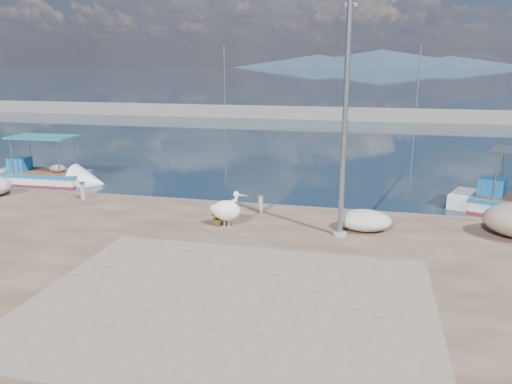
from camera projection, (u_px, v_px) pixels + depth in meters
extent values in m
plane|color=#162635|center=(226.00, 268.00, 14.36)|extent=(1400.00, 1400.00, 0.00)
cube|color=gray|center=(230.00, 303.00, 11.19)|extent=(9.00, 7.00, 0.01)
cube|color=gray|center=(335.00, 114.00, 51.91)|extent=(120.00, 2.20, 1.20)
cylinder|color=gray|center=(224.00, 79.00, 53.70)|extent=(0.16, 0.16, 7.00)
cylinder|color=gray|center=(418.00, 81.00, 49.28)|extent=(0.16, 0.16, 7.00)
cone|color=#28384C|center=(318.00, 61.00, 640.38)|extent=(220.00, 220.00, 16.00)
cone|color=#28384C|center=(382.00, 59.00, 621.94)|extent=(280.00, 280.00, 22.00)
cone|color=#28384C|center=(449.00, 62.00, 605.26)|extent=(200.00, 200.00, 14.00)
cube|color=white|center=(47.00, 181.00, 24.59)|extent=(5.63, 1.98, 0.91)
cube|color=#1964A7|center=(46.00, 173.00, 24.49)|extent=(4.07, 1.99, 0.13)
cube|color=#A2141F|center=(47.00, 182.00, 24.60)|extent=(4.07, 1.97, 0.12)
cube|color=#1964A7|center=(20.00, 164.00, 24.66)|extent=(0.89, 0.89, 0.67)
cube|color=#196565|center=(42.00, 137.00, 24.04)|extent=(3.11, 1.82, 0.08)
cube|color=#1964A7|center=(492.00, 187.00, 19.82)|extent=(1.23, 1.23, 0.73)
cylinder|color=tan|center=(224.00, 222.00, 16.39)|extent=(0.04, 0.04, 0.31)
cylinder|color=tan|center=(229.00, 222.00, 16.37)|extent=(0.04, 0.04, 0.31)
ellipsoid|color=white|center=(226.00, 210.00, 16.28)|extent=(0.96, 0.62, 0.66)
cylinder|color=white|center=(235.00, 201.00, 16.15)|extent=(0.22, 0.13, 0.56)
sphere|color=white|center=(236.00, 194.00, 16.08)|extent=(0.19, 0.19, 0.19)
cone|color=tan|center=(243.00, 196.00, 16.05)|extent=(0.45, 0.12, 0.14)
cylinder|color=gray|center=(345.00, 123.00, 14.69)|extent=(0.16, 0.16, 7.00)
cylinder|color=gray|center=(340.00, 234.00, 15.56)|extent=(0.44, 0.44, 0.10)
cube|color=gray|center=(351.00, 5.00, 14.46)|extent=(0.35, 0.18, 0.12)
cylinder|color=gray|center=(261.00, 204.00, 17.86)|extent=(0.17, 0.17, 0.67)
cylinder|color=gray|center=(261.00, 195.00, 17.78)|extent=(0.23, 0.23, 0.06)
cylinder|color=gray|center=(83.00, 191.00, 19.62)|extent=(0.17, 0.17, 0.66)
cylinder|color=gray|center=(82.00, 183.00, 19.54)|extent=(0.23, 0.23, 0.06)
imported|color=#33722D|center=(219.00, 217.00, 16.50)|extent=(0.60, 0.56, 0.55)
ellipsoid|color=silver|center=(364.00, 220.00, 16.00)|extent=(1.73, 1.30, 0.65)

